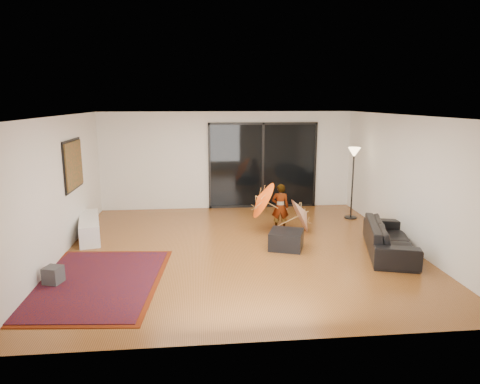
{
  "coord_description": "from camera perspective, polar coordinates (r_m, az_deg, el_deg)",
  "views": [
    {
      "loc": [
        -0.83,
        -8.33,
        2.98
      ],
      "look_at": [
        0.05,
        0.43,
        1.1
      ],
      "focal_mm": 32.0,
      "sensor_mm": 36.0,
      "label": 1
    }
  ],
  "objects": [
    {
      "name": "wall_left",
      "position": [
        8.9,
        -23.07,
        0.51
      ],
      "size": [
        0.0,
        7.0,
        7.0
      ],
      "primitive_type": "plane",
      "rotation": [
        1.57,
        0.0,
        1.57
      ],
      "color": "silver",
      "rests_on": "floor"
    },
    {
      "name": "sofa",
      "position": [
        9.06,
        19.34,
        -5.82
      ],
      "size": [
        1.38,
        2.25,
        0.61
      ],
      "primitive_type": "imported",
      "rotation": [
        0.0,
        0.0,
        1.28
      ],
      "color": "black",
      "rests_on": "floor"
    },
    {
      "name": "ottoman",
      "position": [
        8.9,
        6.19,
        -6.33
      ],
      "size": [
        0.83,
        0.83,
        0.37
      ],
      "primitive_type": "cube",
      "rotation": [
        0.0,
        0.0,
        -0.35
      ],
      "color": "black",
      "rests_on": "floor"
    },
    {
      "name": "persian_rug",
      "position": [
        7.71,
        -18.71,
        -11.3
      ],
      "size": [
        2.39,
        3.16,
        0.02
      ],
      "rotation": [
        0.0,
        0.0,
        -0.09
      ],
      "color": "#5B1C07",
      "rests_on": "floor"
    },
    {
      "name": "wall_back",
      "position": [
        11.97,
        -1.7,
        4.22
      ],
      "size": [
        7.0,
        0.0,
        7.0
      ],
      "primitive_type": "plane",
      "rotation": [
        1.57,
        0.0,
        0.0
      ],
      "color": "silver",
      "rests_on": "floor"
    },
    {
      "name": "ceiling",
      "position": [
        8.38,
        -0.03,
        10.13
      ],
      "size": [
        7.0,
        7.0,
        0.0
      ],
      "primitive_type": "plane",
      "rotation": [
        3.14,
        0.0,
        0.0
      ],
      "color": "white",
      "rests_on": "wall_back"
    },
    {
      "name": "floor",
      "position": [
        8.89,
        -0.03,
        -7.54
      ],
      "size": [
        7.0,
        7.0,
        0.0
      ],
      "primitive_type": "plane",
      "color": "brown",
      "rests_on": "ground"
    },
    {
      "name": "wall_front",
      "position": [
        5.17,
        3.85,
        -6.38
      ],
      "size": [
        7.0,
        0.0,
        7.0
      ],
      "primitive_type": "plane",
      "rotation": [
        -1.57,
        0.0,
        0.0
      ],
      "color": "silver",
      "rests_on": "floor"
    },
    {
      "name": "parasol_white",
      "position": [
        10.03,
        8.9,
        -2.39
      ],
      "size": [
        0.52,
        0.83,
        0.91
      ],
      "rotation": [
        0.0,
        1.13,
        0.0
      ],
      "color": "beige",
      "rests_on": "floor"
    },
    {
      "name": "parasol_orange",
      "position": [
        9.85,
        2.31,
        -1.14
      ],
      "size": [
        0.6,
        0.91,
        0.91
      ],
      "rotation": [
        0.0,
        -1.05,
        0.0
      ],
      "color": "#FF530D",
      "rests_on": "child"
    },
    {
      "name": "media_console",
      "position": [
        10.09,
        -19.43,
        -4.5
      ],
      "size": [
        0.78,
        1.69,
        0.45
      ],
      "primitive_type": "cube",
      "rotation": [
        0.0,
        0.0,
        0.23
      ],
      "color": "white",
      "rests_on": "floor"
    },
    {
      "name": "sliding_door",
      "position": [
        12.07,
        3.06,
        3.55
      ],
      "size": [
        3.06,
        0.07,
        2.4
      ],
      "color": "black",
      "rests_on": "wall_back"
    },
    {
      "name": "floor_lamp",
      "position": [
        11.2,
        14.91,
        3.79
      ],
      "size": [
        0.32,
        0.32,
        1.84
      ],
      "color": "black",
      "rests_on": "floor"
    },
    {
      "name": "child",
      "position": [
        10.03,
        5.37,
        -2.01
      ],
      "size": [
        0.43,
        0.31,
        1.1
      ],
      "primitive_type": "imported",
      "rotation": [
        0.0,
        0.0,
        3.01
      ],
      "color": "#999999",
      "rests_on": "floor"
    },
    {
      "name": "painting",
      "position": [
        9.79,
        -21.32,
        3.41
      ],
      "size": [
        0.04,
        1.28,
        1.08
      ],
      "color": "black",
      "rests_on": "wall_left"
    },
    {
      "name": "speaker",
      "position": [
        7.84,
        -23.64,
        -10.17
      ],
      "size": [
        0.33,
        0.33,
        0.3
      ],
      "primitive_type": "cube",
      "rotation": [
        0.0,
        0.0,
        -0.31
      ],
      "color": "#424244",
      "rests_on": "floor"
    },
    {
      "name": "wall_right",
      "position": [
        9.53,
        21.4,
        1.36
      ],
      "size": [
        0.0,
        7.0,
        7.0
      ],
      "primitive_type": "plane",
      "rotation": [
        1.57,
        0.0,
        -1.57
      ],
      "color": "silver",
      "rests_on": "floor"
    }
  ]
}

